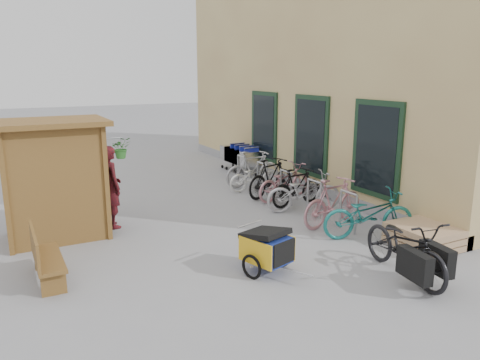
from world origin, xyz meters
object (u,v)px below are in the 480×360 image
bike_1 (333,202)px  bike_3 (297,187)px  bike_4 (284,182)px  bike_0 (369,214)px  bike_5 (271,177)px  child_trailer (267,247)px  cargo_bike (406,247)px  kiosk (48,163)px  bike_2 (304,192)px  person_kiosk (111,187)px  bike_6 (254,176)px  bench (43,256)px  pallet_stack (424,236)px  shopping_carts (239,155)px  bike_7 (253,169)px

bike_1 → bike_3: (0.20, 1.68, -0.06)m
bike_4 → bike_0: bearing=165.2°
bike_4 → bike_5: size_ratio=1.03×
child_trailer → bike_3: size_ratio=0.86×
cargo_bike → bike_5: size_ratio=1.19×
kiosk → bike_1: bearing=-20.2°
bike_4 → bike_3: bearing=164.1°
bike_2 → bike_4: bike_2 is taller
person_kiosk → bike_6: bearing=-80.3°
bench → child_trailer: (3.38, -1.32, -0.00)m
pallet_stack → bike_3: (-0.55, 3.52, 0.27)m
shopping_carts → bike_3: 4.28m
bike_2 → child_trailer: bearing=150.1°
bike_4 → bike_6: bearing=-1.3°
bike_4 → bike_7: 1.62m
bike_5 → bike_1: bearing=159.8°
pallet_stack → person_kiosk: bearing=141.6°
shopping_carts → child_trailer: shopping_carts is taller
pallet_stack → bike_5: (-0.68, 4.57, 0.32)m
kiosk → cargo_bike: kiosk is taller
bike_1 → kiosk: bearing=60.5°
cargo_bike → shopping_carts: bearing=89.5°
bike_1 → bike_2: size_ratio=0.96×
pallet_stack → bike_2: 3.11m
kiosk → cargo_bike: size_ratio=1.19×
kiosk → person_kiosk: size_ratio=1.39×
shopping_carts → bike_1: bearing=-97.2°
child_trailer → bike_6: size_ratio=0.88×
pallet_stack → bike_7: bike_7 is taller
shopping_carts → child_trailer: bearing=-114.2°
person_kiosk → bike_0: person_kiosk is taller
kiosk → child_trailer: kiosk is taller
child_trailer → cargo_bike: cargo_bike is taller
shopping_carts → bike_6: bearing=-107.5°
bike_0 → cargo_bike: bearing=174.1°
bike_5 → pallet_stack: bearing=169.7°
person_kiosk → bike_1: bearing=-124.3°
cargo_bike → bike_6: bearing=93.0°
shopping_carts → cargo_bike: size_ratio=0.88×
pallet_stack → bike_4: bearing=97.1°
bike_5 → bike_6: bearing=-12.4°
bike_5 → bike_7: 1.22m
child_trailer → bike_0: size_ratio=0.72×
bench → bike_5: (5.99, 2.84, 0.08)m
bike_1 → bike_5: 2.74m
bike_1 → bike_4: bearing=-14.9°
pallet_stack → bike_2: bearing=102.9°
kiosk → child_trailer: size_ratio=1.80×
child_trailer → bike_2: bike_2 is taller
pallet_stack → bike_3: bike_3 is taller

